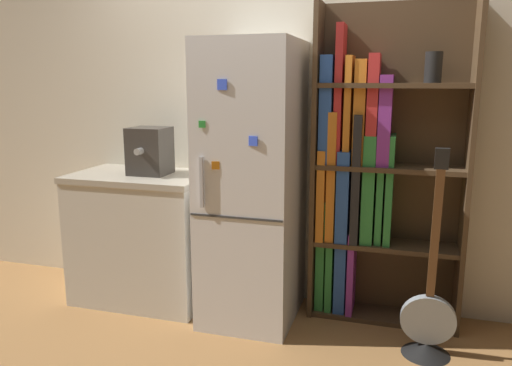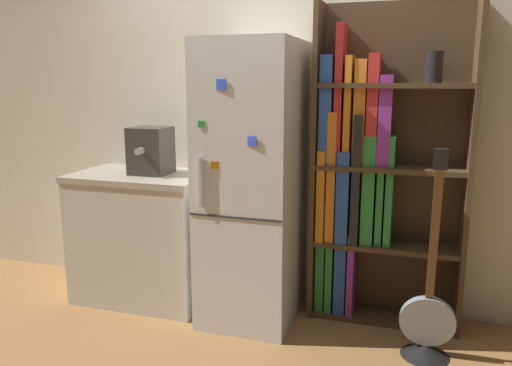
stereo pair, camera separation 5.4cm
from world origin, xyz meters
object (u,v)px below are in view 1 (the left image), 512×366
Objects in this scene: bookshelf at (368,174)px; espresso_machine at (150,151)px; refrigerator at (252,184)px; guitar at (428,326)px.

bookshelf reaches higher than espresso_machine.
bookshelf is at bearing 17.39° from refrigerator.
refrigerator is at bearing -162.61° from bookshelf.
guitar is at bearing -10.84° from refrigerator.
refrigerator is at bearing -3.59° from espresso_machine.
guitar is (1.85, -0.26, -0.90)m from espresso_machine.
refrigerator is 5.57× the size of espresso_machine.
refrigerator is 1.47× the size of guitar.
espresso_machine is at bearing 176.41° from refrigerator.
refrigerator reaches higher than guitar.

